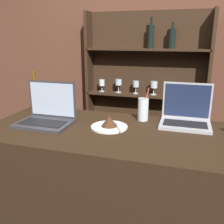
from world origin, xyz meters
The scene contains 8 objects.
bar_counter centered at (0.00, 0.35, 0.51)m, with size 1.69×0.70×1.02m.
back_wall centered at (0.00, 1.60, 1.35)m, with size 7.00×0.06×2.70m.
back_shelf centered at (-0.07, 1.52, 0.93)m, with size 1.21×0.18×1.80m.
laptop_near centered at (-0.51, 0.35, 1.08)m, with size 0.33×0.24×0.26m.
laptop_far centered at (0.33, 0.58, 1.08)m, with size 0.30×0.23×0.25m.
cake_plate centered at (-0.11, 0.38, 1.05)m, with size 0.22×0.22×0.07m.
water_glass centered at (0.06, 0.58, 1.10)m, with size 0.07×0.07×0.22m.
wine_bottle_amber centered at (-0.78, 0.63, 1.13)m, with size 0.07×0.07×0.29m.
Camera 1 is at (0.32, -0.97, 1.54)m, focal length 40.00 mm.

